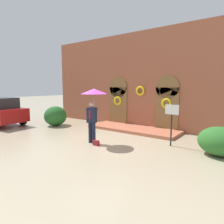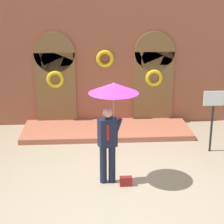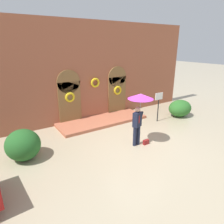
# 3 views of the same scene
# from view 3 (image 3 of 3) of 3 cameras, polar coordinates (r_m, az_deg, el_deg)

# --- Properties ---
(ground_plane) EXTENTS (80.00, 80.00, 0.00)m
(ground_plane) POSITION_cam_3_polar(r_m,az_deg,el_deg) (9.46, 6.79, -8.60)
(ground_plane) COLOR tan
(building_facade) EXTENTS (14.00, 2.30, 5.60)m
(building_facade) POSITION_cam_3_polar(r_m,az_deg,el_deg) (11.99, -5.59, 10.79)
(building_facade) COLOR #9E563D
(building_facade) RESTS_ON ground
(person_with_umbrella) EXTENTS (1.10, 1.10, 2.36)m
(person_with_umbrella) POSITION_cam_3_polar(r_m,az_deg,el_deg) (8.59, 7.90, 2.25)
(person_with_umbrella) COLOR #191E33
(person_with_umbrella) RESTS_ON ground
(handbag) EXTENTS (0.28, 0.12, 0.22)m
(handbag) POSITION_cam_3_polar(r_m,az_deg,el_deg) (9.31, 9.67, -8.46)
(handbag) COLOR maroon
(handbag) RESTS_ON ground
(sign_post) EXTENTS (0.56, 0.06, 1.72)m
(sign_post) POSITION_cam_3_polar(r_m,az_deg,el_deg) (11.79, 13.16, 2.72)
(sign_post) COLOR black
(sign_post) RESTS_ON ground
(shrub_left) EXTENTS (1.33, 1.42, 1.22)m
(shrub_left) POSITION_cam_3_polar(r_m,az_deg,el_deg) (8.62, -24.09, -8.55)
(shrub_left) COLOR #235B23
(shrub_left) RESTS_ON ground
(shrub_right) EXTENTS (1.52, 1.24, 1.04)m
(shrub_right) POSITION_cam_3_polar(r_m,az_deg,el_deg) (13.23, 18.84, 1.04)
(shrub_right) COLOR #2D6B28
(shrub_right) RESTS_ON ground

